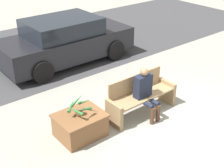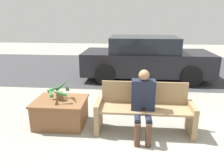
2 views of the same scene
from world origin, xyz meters
name	(u,v)px [view 1 (image 1 of 2)]	position (x,y,z in m)	size (l,w,h in m)	color
ground_plane	(169,121)	(0.00, 0.00, 0.00)	(30.00, 30.00, 0.00)	gray
road_surface	(45,48)	(0.00, 6.17, 0.00)	(20.00, 6.00, 0.01)	#38383A
bench	(140,96)	(-0.25, 0.76, 0.45)	(1.84, 0.56, 0.94)	#8C704C
person_seated	(145,90)	(-0.29, 0.57, 0.70)	(0.42, 0.61, 1.25)	black
planter_box	(80,124)	(-1.93, 0.87, 0.29)	(1.03, 0.84, 0.53)	brown
potted_plant	(79,107)	(-1.94, 0.88, 0.73)	(0.50, 0.54, 0.42)	brown
parked_car	(65,41)	(-0.03, 4.57, 0.73)	(4.39, 1.98, 1.49)	black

